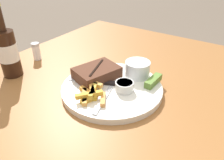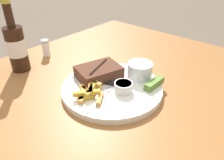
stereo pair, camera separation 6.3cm
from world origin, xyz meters
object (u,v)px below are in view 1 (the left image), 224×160
(beer_bottle, at_px, (8,51))
(knife_utensil, at_px, (101,82))
(dinner_plate, at_px, (112,88))
(steak_portion, at_px, (97,73))
(coleslaw_cup, at_px, (138,68))
(pickle_spear, at_px, (153,81))
(fork_utensil, at_px, (103,100))
(salt_shaker, at_px, (36,51))
(dipping_sauce_cup, at_px, (124,86))

(beer_bottle, bearing_deg, knife_utensil, -71.35)
(dinner_plate, relative_size, steak_portion, 1.95)
(coleslaw_cup, relative_size, beer_bottle, 0.32)
(pickle_spear, relative_size, beer_bottle, 0.31)
(steak_portion, height_order, pickle_spear, steak_portion)
(coleslaw_cup, bearing_deg, pickle_spear, -104.21)
(fork_utensil, distance_m, beer_bottle, 0.36)
(fork_utensil, bearing_deg, salt_shaker, 60.32)
(dinner_plate, xyz_separation_m, salt_shaker, (0.02, 0.36, 0.02))
(coleslaw_cup, relative_size, dipping_sauce_cup, 1.48)
(salt_shaker, bearing_deg, dipping_sauce_cup, -93.30)
(dipping_sauce_cup, relative_size, pickle_spear, 0.70)
(dipping_sauce_cup, distance_m, pickle_spear, 0.10)
(salt_shaker, bearing_deg, dinner_plate, -93.12)
(dipping_sauce_cup, height_order, pickle_spear, dipping_sauce_cup)
(pickle_spear, bearing_deg, steak_portion, 112.58)
(fork_utensil, bearing_deg, knife_utensil, 24.30)
(pickle_spear, bearing_deg, salt_shaker, 97.41)
(pickle_spear, bearing_deg, dinner_plate, 129.30)
(dipping_sauce_cup, height_order, salt_shaker, salt_shaker)
(pickle_spear, distance_m, fork_utensil, 0.17)
(fork_utensil, height_order, beer_bottle, beer_bottle)
(dinner_plate, distance_m, steak_portion, 0.07)
(dinner_plate, distance_m, salt_shaker, 0.36)
(steak_portion, xyz_separation_m, knife_utensil, (-0.02, -0.03, -0.02))
(steak_portion, bearing_deg, pickle_spear, -67.42)
(fork_utensil, relative_size, beer_bottle, 0.54)
(fork_utensil, xyz_separation_m, salt_shaker, (0.09, 0.38, 0.01))
(dipping_sauce_cup, height_order, beer_bottle, beer_bottle)
(dinner_plate, relative_size, salt_shaker, 4.57)
(beer_bottle, bearing_deg, steak_portion, -66.25)
(dinner_plate, relative_size, coleslaw_cup, 3.82)
(steak_portion, height_order, fork_utensil, steak_portion)
(dinner_plate, distance_m, dipping_sauce_cup, 0.05)
(pickle_spear, bearing_deg, beer_bottle, 113.31)
(coleslaw_cup, height_order, knife_utensil, coleslaw_cup)
(pickle_spear, relative_size, knife_utensil, 0.47)
(dinner_plate, height_order, coleslaw_cup, coleslaw_cup)
(pickle_spear, distance_m, salt_shaker, 0.46)
(coleslaw_cup, bearing_deg, beer_bottle, 118.80)
(knife_utensil, bearing_deg, fork_utensil, 109.17)
(knife_utensil, relative_size, salt_shaker, 2.47)
(coleslaw_cup, xyz_separation_m, pickle_spear, (-0.02, -0.06, -0.02))
(dipping_sauce_cup, distance_m, beer_bottle, 0.39)
(pickle_spear, bearing_deg, dipping_sauce_cup, 146.93)
(pickle_spear, distance_m, beer_bottle, 0.47)
(dinner_plate, height_order, fork_utensil, fork_utensil)
(dinner_plate, xyz_separation_m, dipping_sauce_cup, (-0.00, -0.04, 0.02))
(knife_utensil, bearing_deg, beer_bottle, -2.08)
(dipping_sauce_cup, relative_size, beer_bottle, 0.21)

